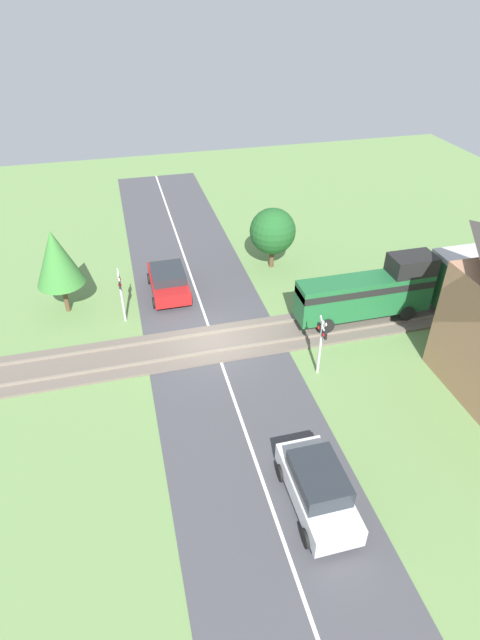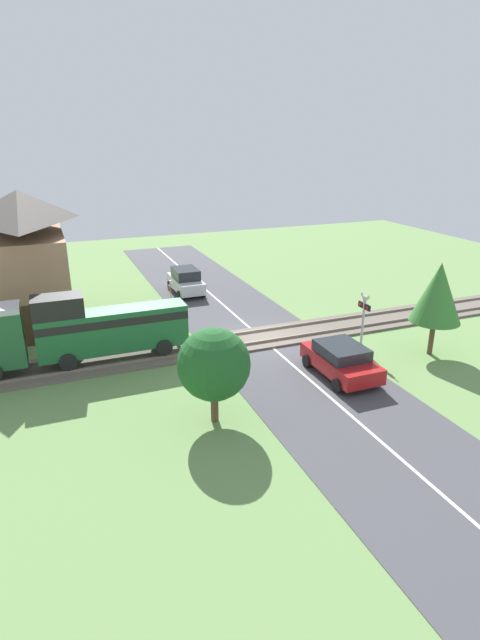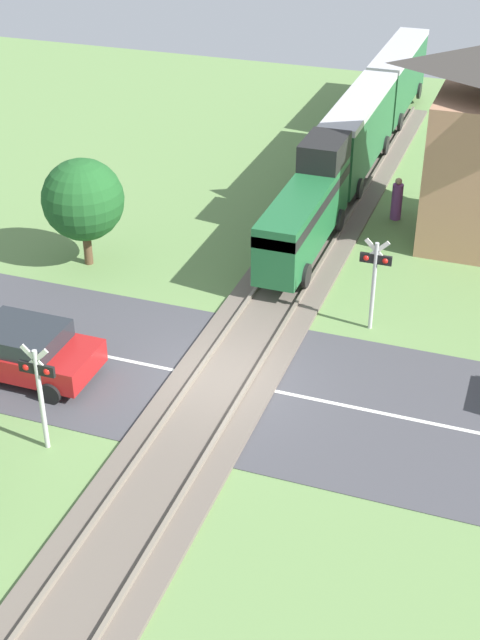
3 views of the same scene
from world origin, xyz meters
The scene contains 9 objects.
ground_plane centered at (0.00, 0.00, 0.00)m, with size 60.00×60.00×0.00m, color #66894C.
road_surface centered at (0.00, 0.00, 0.01)m, with size 48.00×6.40×0.02m.
track_bed centered at (0.00, 0.00, 0.07)m, with size 2.80×48.00×0.24m.
train centered at (0.00, 15.57, 1.89)m, with size 1.58×22.65×3.18m.
car_near_crossing centered at (-5.10, -1.44, 0.77)m, with size 3.92×2.05×1.45m.
crossing_signal_west_approach centered at (-3.04, -3.93, 1.84)m, with size 0.90×0.18×2.85m.
crossing_signal_east_approach centered at (3.04, 3.93, 1.84)m, with size 0.90×0.18×2.85m.
pedestrian_by_station centered at (2.27, 11.65, 0.72)m, with size 0.39×0.39×1.57m.
tree_roadside_hedge centered at (-6.55, 4.82, 2.26)m, with size 2.63×2.63×3.58m.
Camera 3 is at (6.83, -18.02, 13.61)m, focal length 50.00 mm.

